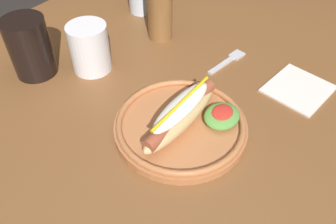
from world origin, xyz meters
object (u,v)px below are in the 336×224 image
at_px(soda_cup, 30,47).
at_px(extra_cup, 90,48).
at_px(hot_dog_plate, 183,122).
at_px(glass_bottle, 160,0).
at_px(fork, 229,60).
at_px(napkin, 298,89).

xyz_separation_m(soda_cup, extra_cup, (0.09, -0.09, -0.01)).
bearing_deg(extra_cup, hot_dog_plate, -97.13).
relative_size(hot_dog_plate, glass_bottle, 0.97).
relative_size(hot_dog_plate, fork, 2.10).
xyz_separation_m(hot_dog_plate, napkin, (0.25, -0.13, -0.02)).
bearing_deg(fork, glass_bottle, 102.12).
distance_m(hot_dog_plate, napkin, 0.28).
height_order(extra_cup, glass_bottle, glass_bottle).
bearing_deg(hot_dog_plate, fork, 8.74).
xyz_separation_m(extra_cup, glass_bottle, (0.20, -0.04, 0.05)).
height_order(extra_cup, napkin, extra_cup).
distance_m(soda_cup, extra_cup, 0.13).
height_order(fork, soda_cup, soda_cup).
bearing_deg(napkin, hot_dog_plate, 151.42).
relative_size(soda_cup, extra_cup, 1.21).
bearing_deg(soda_cup, extra_cup, -47.19).
xyz_separation_m(hot_dog_plate, extra_cup, (0.03, 0.28, 0.03)).
relative_size(fork, extra_cup, 1.10).
bearing_deg(glass_bottle, napkin, -88.04).
bearing_deg(glass_bottle, soda_cup, 154.25).
xyz_separation_m(soda_cup, napkin, (0.30, -0.51, -0.06)).
bearing_deg(soda_cup, glass_bottle, -25.75).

